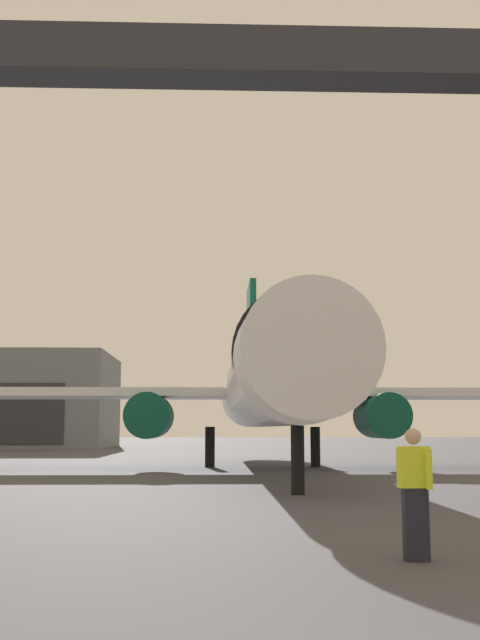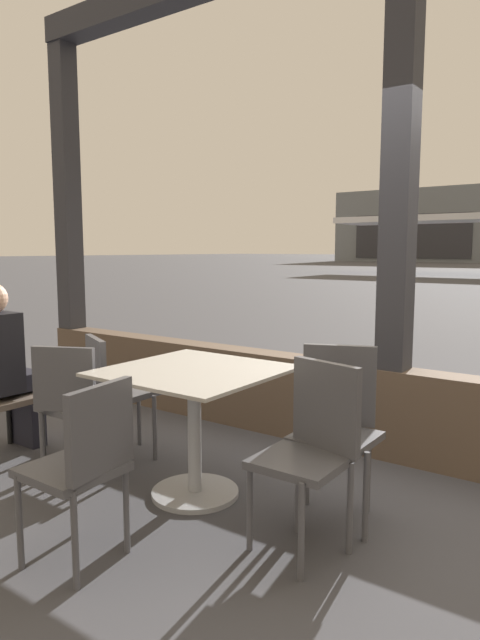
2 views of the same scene
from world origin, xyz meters
name	(u,v)px [view 1 (image 1 of 2)]	position (x,y,z in m)	size (l,w,h in m)	color
ground_plane	(241,460)	(0.00, 40.00, 0.00)	(220.00, 220.00, 0.00)	#424247
airplane	(267,385)	(0.71, 28.63, 3.54)	(30.60, 30.51, 10.31)	silver
ground_crew_worker	(415,492)	(1.16, 6.68, 0.90)	(0.40, 0.47, 1.74)	black
distant_hangar	(6,401)	(-20.66, 67.78, 4.23)	(19.29, 14.29, 8.47)	slate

